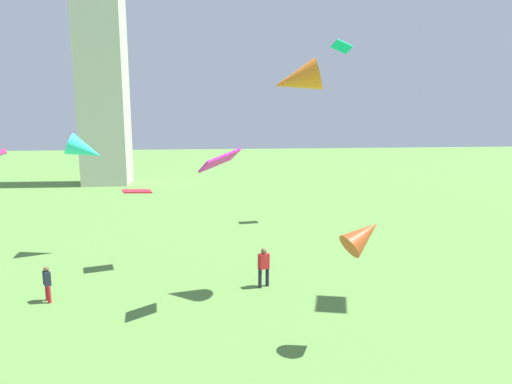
{
  "coord_description": "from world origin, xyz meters",
  "views": [
    {
      "loc": [
        0.04,
        0.22,
        7.52
      ],
      "look_at": [
        2.49,
        18.33,
        4.48
      ],
      "focal_mm": 29.43,
      "sensor_mm": 36.0,
      "label": 1
    }
  ],
  "objects_px": {
    "person_1": "(264,265)",
    "kite_flying_4": "(220,160)",
    "kite_flying_7": "(342,47)",
    "kite_flying_0": "(296,80)",
    "kite_flying_1": "(85,150)",
    "person_2": "(47,282)",
    "kite_flying_5": "(363,235)",
    "kite_flying_6": "(137,191)"
  },
  "relations": [
    {
      "from": "kite_flying_0",
      "to": "kite_flying_6",
      "type": "distance_m",
      "value": 9.81
    },
    {
      "from": "kite_flying_7",
      "to": "kite_flying_4",
      "type": "bearing_deg",
      "value": -132.08
    },
    {
      "from": "kite_flying_0",
      "to": "kite_flying_5",
      "type": "xyz_separation_m",
      "value": [
        1.15,
        -4.98,
        -5.37
      ]
    },
    {
      "from": "person_2",
      "to": "kite_flying_4",
      "type": "relative_size",
      "value": 0.93
    },
    {
      "from": "person_1",
      "to": "kite_flying_5",
      "type": "relative_size",
      "value": 1.07
    },
    {
      "from": "person_2",
      "to": "kite_flying_0",
      "type": "height_order",
      "value": "kite_flying_0"
    },
    {
      "from": "kite_flying_6",
      "to": "kite_flying_7",
      "type": "xyz_separation_m",
      "value": [
        13.6,
        8.9,
        8.87
      ]
    },
    {
      "from": "kite_flying_4",
      "to": "kite_flying_7",
      "type": "relative_size",
      "value": 1.11
    },
    {
      "from": "person_2",
      "to": "kite_flying_0",
      "type": "xyz_separation_m",
      "value": [
        10.57,
        -0.2,
        8.39
      ]
    },
    {
      "from": "kite_flying_4",
      "to": "kite_flying_7",
      "type": "bearing_deg",
      "value": -153.42
    },
    {
      "from": "person_1",
      "to": "kite_flying_4",
      "type": "xyz_separation_m",
      "value": [
        -2.05,
        -2.09,
        5.03
      ]
    },
    {
      "from": "kite_flying_1",
      "to": "kite_flying_4",
      "type": "xyz_separation_m",
      "value": [
        7.12,
        -8.55,
        0.08
      ]
    },
    {
      "from": "person_2",
      "to": "kite_flying_5",
      "type": "relative_size",
      "value": 0.9
    },
    {
      "from": "person_1",
      "to": "kite_flying_0",
      "type": "height_order",
      "value": "kite_flying_0"
    },
    {
      "from": "kite_flying_7",
      "to": "kite_flying_6",
      "type": "bearing_deg",
      "value": -155.12
    },
    {
      "from": "kite_flying_0",
      "to": "kite_flying_5",
      "type": "bearing_deg",
      "value": 25.08
    },
    {
      "from": "kite_flying_6",
      "to": "kite_flying_7",
      "type": "relative_size",
      "value": 1.05
    },
    {
      "from": "kite_flying_5",
      "to": "kite_flying_6",
      "type": "relative_size",
      "value": 1.09
    },
    {
      "from": "person_1",
      "to": "kite_flying_1",
      "type": "relative_size",
      "value": 0.83
    },
    {
      "from": "person_1",
      "to": "kite_flying_6",
      "type": "bearing_deg",
      "value": -55.2
    },
    {
      "from": "person_2",
      "to": "kite_flying_5",
      "type": "height_order",
      "value": "kite_flying_5"
    },
    {
      "from": "kite_flying_0",
      "to": "kite_flying_5",
      "type": "height_order",
      "value": "kite_flying_0"
    },
    {
      "from": "kite_flying_1",
      "to": "kite_flying_5",
      "type": "bearing_deg",
      "value": -141.2
    },
    {
      "from": "kite_flying_4",
      "to": "kite_flying_1",
      "type": "bearing_deg",
      "value": -79.86
    },
    {
      "from": "kite_flying_5",
      "to": "kite_flying_7",
      "type": "bearing_deg",
      "value": -30.76
    },
    {
      "from": "kite_flying_1",
      "to": "kite_flying_7",
      "type": "xyz_separation_m",
      "value": [
        16.77,
        5.88,
        6.94
      ]
    },
    {
      "from": "kite_flying_0",
      "to": "kite_flying_1",
      "type": "distance_m",
      "value": 13.01
    },
    {
      "from": "kite_flying_5",
      "to": "person_1",
      "type": "bearing_deg",
      "value": 8.88
    },
    {
      "from": "person_1",
      "to": "kite_flying_0",
      "type": "relative_size",
      "value": 0.77
    },
    {
      "from": "kite_flying_0",
      "to": "kite_flying_1",
      "type": "relative_size",
      "value": 1.08
    },
    {
      "from": "kite_flying_7",
      "to": "person_2",
      "type": "bearing_deg",
      "value": -151.35
    },
    {
      "from": "kite_flying_1",
      "to": "kite_flying_4",
      "type": "distance_m",
      "value": 11.13
    },
    {
      "from": "person_1",
      "to": "person_2",
      "type": "relative_size",
      "value": 1.19
    },
    {
      "from": "person_2",
      "to": "kite_flying_4",
      "type": "bearing_deg",
      "value": 44.35
    },
    {
      "from": "person_1",
      "to": "kite_flying_4",
      "type": "distance_m",
      "value": 5.82
    },
    {
      "from": "person_1",
      "to": "kite_flying_5",
      "type": "xyz_separation_m",
      "value": [
        2.42,
        -5.56,
        2.85
      ]
    },
    {
      "from": "kite_flying_4",
      "to": "kite_flying_6",
      "type": "xyz_separation_m",
      "value": [
        -3.95,
        5.53,
        -2.01
      ]
    },
    {
      "from": "kite_flying_0",
      "to": "kite_flying_4",
      "type": "xyz_separation_m",
      "value": [
        -3.32,
        -1.51,
        -3.19
      ]
    },
    {
      "from": "person_1",
      "to": "person_2",
      "type": "bearing_deg",
      "value": -23.04
    },
    {
      "from": "person_1",
      "to": "person_2",
      "type": "height_order",
      "value": "person_1"
    },
    {
      "from": "kite_flying_4",
      "to": "kite_flying_7",
      "type": "distance_m",
      "value": 18.66
    },
    {
      "from": "kite_flying_4",
      "to": "kite_flying_5",
      "type": "bearing_deg",
      "value": 112.54
    }
  ]
}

